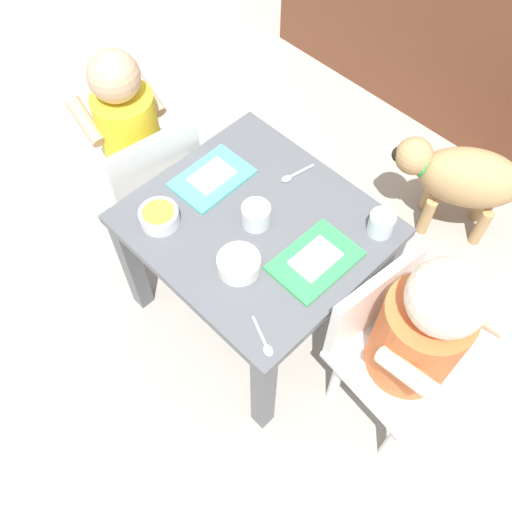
{
  "coord_description": "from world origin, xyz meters",
  "views": [
    {
      "loc": [
        0.57,
        -0.57,
        1.51
      ],
      "look_at": [
        0.0,
        0.0,
        0.28
      ],
      "focal_mm": 39.35,
      "sensor_mm": 36.0,
      "label": 1
    }
  ],
  "objects_px": {
    "dining_table": "(256,240)",
    "seated_child_right": "(417,332)",
    "water_cup_right": "(257,217)",
    "spoon_by_left_tray": "(264,340)",
    "veggie_bowl_far": "(239,264)",
    "spoon_by_right_tray": "(294,175)",
    "food_tray_left": "(212,178)",
    "cereal_bowl_left_side": "(159,216)",
    "water_cup_left": "(381,225)",
    "food_tray_right": "(315,260)",
    "seated_child_left": "(132,138)",
    "dog": "(462,177)"
  },
  "relations": [
    {
      "from": "dining_table",
      "to": "seated_child_right",
      "type": "bearing_deg",
      "value": 5.01
    },
    {
      "from": "water_cup_right",
      "to": "spoon_by_left_tray",
      "type": "distance_m",
      "value": 0.31
    },
    {
      "from": "veggie_bowl_far",
      "to": "spoon_by_right_tray",
      "type": "relative_size",
      "value": 1.0
    },
    {
      "from": "seated_child_right",
      "to": "spoon_by_right_tray",
      "type": "relative_size",
      "value": 6.82
    },
    {
      "from": "food_tray_left",
      "to": "cereal_bowl_left_side",
      "type": "relative_size",
      "value": 2.07
    },
    {
      "from": "food_tray_left",
      "to": "water_cup_right",
      "type": "xyz_separation_m",
      "value": [
        0.18,
        -0.02,
        0.02
      ]
    },
    {
      "from": "water_cup_left",
      "to": "spoon_by_right_tray",
      "type": "relative_size",
      "value": 0.61
    },
    {
      "from": "veggie_bowl_far",
      "to": "spoon_by_left_tray",
      "type": "height_order",
      "value": "veggie_bowl_far"
    },
    {
      "from": "food_tray_right",
      "to": "cereal_bowl_left_side",
      "type": "relative_size",
      "value": 2.13
    },
    {
      "from": "food_tray_left",
      "to": "water_cup_left",
      "type": "xyz_separation_m",
      "value": [
        0.4,
        0.17,
        0.02
      ]
    },
    {
      "from": "water_cup_left",
      "to": "water_cup_right",
      "type": "distance_m",
      "value": 0.29
    },
    {
      "from": "seated_child_left",
      "to": "veggie_bowl_far",
      "type": "distance_m",
      "value": 0.52
    },
    {
      "from": "spoon_by_right_tray",
      "to": "dog",
      "type": "bearing_deg",
      "value": 62.93
    },
    {
      "from": "dining_table",
      "to": "spoon_by_right_tray",
      "type": "bearing_deg",
      "value": 101.94
    },
    {
      "from": "cereal_bowl_left_side",
      "to": "seated_child_right",
      "type": "bearing_deg",
      "value": 18.22
    },
    {
      "from": "seated_child_left",
      "to": "cereal_bowl_left_side",
      "type": "xyz_separation_m",
      "value": [
        0.28,
        -0.13,
        0.03
      ]
    },
    {
      "from": "food_tray_right",
      "to": "veggie_bowl_far",
      "type": "bearing_deg",
      "value": -128.76
    },
    {
      "from": "food_tray_left",
      "to": "cereal_bowl_left_side",
      "type": "height_order",
      "value": "cereal_bowl_left_side"
    },
    {
      "from": "food_tray_left",
      "to": "food_tray_right",
      "type": "xyz_separation_m",
      "value": [
        0.35,
        0.0,
        0.0
      ]
    },
    {
      "from": "food_tray_right",
      "to": "spoon_by_right_tray",
      "type": "bearing_deg",
      "value": 143.46
    },
    {
      "from": "dining_table",
      "to": "spoon_by_right_tray",
      "type": "xyz_separation_m",
      "value": [
        -0.04,
        0.18,
        0.08
      ]
    },
    {
      "from": "veggie_bowl_far",
      "to": "dining_table",
      "type": "bearing_deg",
      "value": 118.76
    },
    {
      "from": "dining_table",
      "to": "seated_child_left",
      "type": "height_order",
      "value": "seated_child_left"
    },
    {
      "from": "veggie_bowl_far",
      "to": "spoon_by_left_tray",
      "type": "bearing_deg",
      "value": -27.85
    },
    {
      "from": "water_cup_right",
      "to": "spoon_by_right_tray",
      "type": "relative_size",
      "value": 0.7
    },
    {
      "from": "cereal_bowl_left_side",
      "to": "spoon_by_right_tray",
      "type": "distance_m",
      "value": 0.36
    },
    {
      "from": "spoon_by_left_tray",
      "to": "veggie_bowl_far",
      "type": "bearing_deg",
      "value": 152.15
    },
    {
      "from": "food_tray_left",
      "to": "seated_child_right",
      "type": "bearing_deg",
      "value": 2.01
    },
    {
      "from": "cereal_bowl_left_side",
      "to": "spoon_by_left_tray",
      "type": "bearing_deg",
      "value": -6.53
    },
    {
      "from": "seated_child_right",
      "to": "food_tray_right",
      "type": "xyz_separation_m",
      "value": [
        -0.27,
        -0.02,
        0.0
      ]
    },
    {
      "from": "water_cup_left",
      "to": "spoon_by_left_tray",
      "type": "bearing_deg",
      "value": -88.94
    },
    {
      "from": "food_tray_left",
      "to": "spoon_by_right_tray",
      "type": "distance_m",
      "value": 0.21
    },
    {
      "from": "dining_table",
      "to": "seated_child_right",
      "type": "distance_m",
      "value": 0.46
    },
    {
      "from": "dining_table",
      "to": "food_tray_left",
      "type": "distance_m",
      "value": 0.19
    },
    {
      "from": "food_tray_left",
      "to": "water_cup_right",
      "type": "relative_size",
      "value": 2.83
    },
    {
      "from": "dining_table",
      "to": "water_cup_right",
      "type": "bearing_deg",
      "value": -25.73
    },
    {
      "from": "cereal_bowl_left_side",
      "to": "dog",
      "type": "bearing_deg",
      "value": 65.49
    },
    {
      "from": "water_cup_left",
      "to": "spoon_by_left_tray",
      "type": "height_order",
      "value": "water_cup_left"
    },
    {
      "from": "food_tray_left",
      "to": "spoon_by_left_tray",
      "type": "distance_m",
      "value": 0.47
    },
    {
      "from": "dog",
      "to": "food_tray_left",
      "type": "height_order",
      "value": "food_tray_left"
    },
    {
      "from": "dining_table",
      "to": "cereal_bowl_left_side",
      "type": "xyz_separation_m",
      "value": [
        -0.16,
        -0.16,
        0.1
      ]
    },
    {
      "from": "food_tray_left",
      "to": "veggie_bowl_far",
      "type": "distance_m",
      "value": 0.28
    },
    {
      "from": "dog",
      "to": "food_tray_right",
      "type": "xyz_separation_m",
      "value": [
        -0.04,
        -0.65,
        0.2
      ]
    },
    {
      "from": "dog",
      "to": "spoon_by_left_tray",
      "type": "height_order",
      "value": "spoon_by_left_tray"
    },
    {
      "from": "seated_child_left",
      "to": "food_tray_left",
      "type": "relative_size",
      "value": 3.41
    },
    {
      "from": "dining_table",
      "to": "water_cup_left",
      "type": "height_order",
      "value": "water_cup_left"
    },
    {
      "from": "food_tray_right",
      "to": "dining_table",
      "type": "bearing_deg",
      "value": -174.34
    },
    {
      "from": "food_tray_right",
      "to": "veggie_bowl_far",
      "type": "relative_size",
      "value": 2.05
    },
    {
      "from": "seated_child_left",
      "to": "food_tray_right",
      "type": "height_order",
      "value": "seated_child_left"
    },
    {
      "from": "water_cup_left",
      "to": "spoon_by_left_tray",
      "type": "relative_size",
      "value": 0.63
    }
  ]
}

